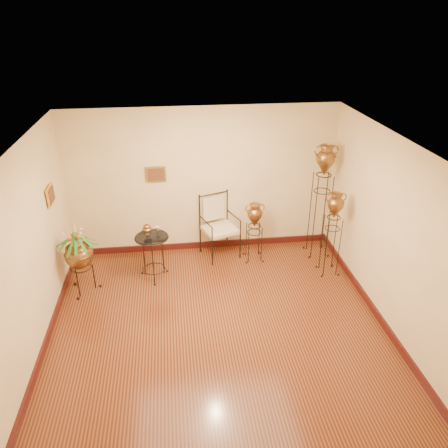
{
  "coord_description": "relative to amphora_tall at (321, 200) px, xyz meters",
  "views": [
    {
      "loc": [
        -0.56,
        -5.1,
        4.38
      ],
      "look_at": [
        0.25,
        1.3,
        1.1
      ],
      "focal_mm": 35.0,
      "sensor_mm": 36.0,
      "label": 1
    }
  ],
  "objects": [
    {
      "name": "armchair",
      "position": [
        -1.87,
        0.15,
        -0.51
      ],
      "size": [
        0.85,
        0.82,
        1.2
      ],
      "rotation": [
        0.0,
        0.0,
        0.35
      ],
      "color": "black",
      "rests_on": "ground"
    },
    {
      "name": "amphora_tall",
      "position": [
        0.0,
        0.0,
        0.0
      ],
      "size": [
        0.53,
        0.53,
        2.19
      ],
      "rotation": [
        0.0,
        0.0,
        0.28
      ],
      "color": "black",
      "rests_on": "ground"
    },
    {
      "name": "room_shell",
      "position": [
        -2.16,
        -2.0,
        0.62
      ],
      "size": [
        5.02,
        5.02,
        2.81
      ],
      "color": "beige",
      "rests_on": "ground"
    },
    {
      "name": "amphora_mid",
      "position": [
        0.0,
        -0.69,
        -0.33
      ],
      "size": [
        0.41,
        0.41,
        1.56
      ],
      "rotation": [
        0.0,
        0.0,
        0.2
      ],
      "color": "black",
      "rests_on": "ground"
    },
    {
      "name": "planter_urn",
      "position": [
        -4.3,
        -0.73,
        -0.38
      ],
      "size": [
        0.94,
        0.94,
        1.32
      ],
      "rotation": [
        0.0,
        0.0,
        0.43
      ],
      "color": "black",
      "rests_on": "ground"
    },
    {
      "name": "ground",
      "position": [
        -2.15,
        -2.0,
        -1.12
      ],
      "size": [
        5.0,
        5.0,
        0.0
      ],
      "primitive_type": "plane",
      "color": "brown",
      "rests_on": "ground"
    },
    {
      "name": "amphora_short",
      "position": [
        -1.25,
        -0.06,
        -0.54
      ],
      "size": [
        0.44,
        0.44,
        1.16
      ],
      "rotation": [
        0.0,
        0.0,
        0.3
      ],
      "color": "black",
      "rests_on": "ground"
    },
    {
      "name": "side_table",
      "position": [
        -3.12,
        -0.47,
        -0.69
      ],
      "size": [
        0.75,
        0.75,
        1.04
      ],
      "rotation": [
        0.0,
        0.0,
        0.42
      ],
      "color": "black",
      "rests_on": "ground"
    }
  ]
}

